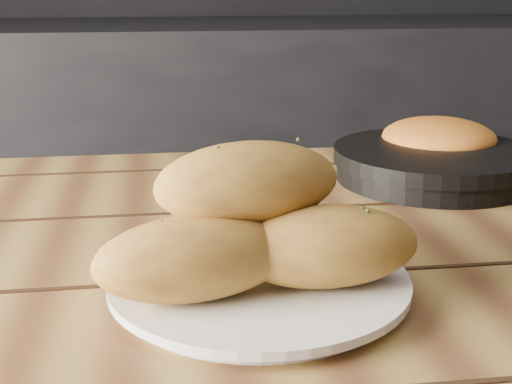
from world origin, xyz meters
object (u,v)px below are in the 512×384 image
object	(u,v)px
table	(317,319)
skillet	(435,163)
plate	(259,285)
bread_rolls	(253,226)
bowl	(438,146)

from	to	relation	value
table	skillet	world-z (taller)	skillet
table	plate	world-z (taller)	plate
plate	bread_rolls	distance (m)	0.06
bread_rolls	bowl	bearing A→B (deg)	50.52
bowl	bread_rolls	bearing A→B (deg)	-129.48
bowl	table	bearing A→B (deg)	-132.40
skillet	bread_rolls	bearing A→B (deg)	-131.74
skillet	table	bearing A→B (deg)	-136.60
bread_rolls	bowl	size ratio (longest dim) A/B	1.45
plate	bread_rolls	xyz separation A→B (m)	(-0.01, -0.00, 0.06)
table	bread_rolls	xyz separation A→B (m)	(-0.09, -0.14, 0.17)
bowl	plate	bearing A→B (deg)	-129.22
table	skillet	bearing A→B (deg)	43.40
plate	skillet	size ratio (longest dim) A/B	0.65
plate	bowl	xyz separation A→B (m)	(0.32, 0.40, 0.02)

